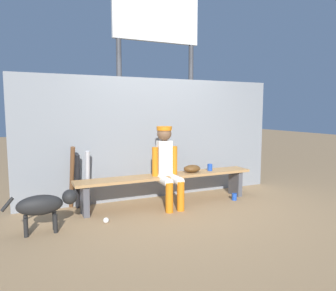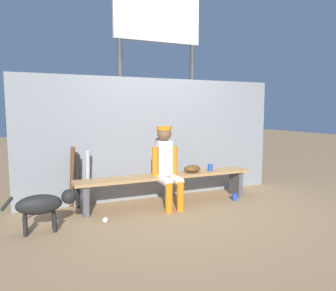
{
  "view_description": "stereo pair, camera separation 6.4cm",
  "coord_description": "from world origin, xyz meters",
  "px_view_note": "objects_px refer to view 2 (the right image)",
  "views": [
    {
      "loc": [
        -1.99,
        -4.37,
        1.45
      ],
      "look_at": [
        0.0,
        0.0,
        0.91
      ],
      "focal_mm": 33.94,
      "sensor_mm": 36.0,
      "label": 1
    },
    {
      "loc": [
        -1.93,
        -4.39,
        1.45
      ],
      "look_at": [
        0.0,
        0.0,
        0.91
      ],
      "focal_mm": 33.94,
      "sensor_mm": 36.0,
      "label": 2
    }
  ],
  "objects_px": {
    "dugout_bench": "(168,181)",
    "bat_aluminum_black": "(78,181)",
    "cup_on_bench": "(210,168)",
    "bat_aluminum_silver": "(88,179)",
    "dog": "(44,204)",
    "scoreboard": "(160,41)",
    "baseball": "(105,220)",
    "bat_wood_dark": "(72,177)",
    "cup_on_ground": "(235,197)",
    "player_seated": "(167,163)",
    "baseball_glove": "(192,169)"
  },
  "relations": [
    {
      "from": "dugout_bench",
      "to": "cup_on_ground",
      "type": "height_order",
      "value": "dugout_bench"
    },
    {
      "from": "player_seated",
      "to": "bat_aluminum_silver",
      "type": "relative_size",
      "value": 1.4
    },
    {
      "from": "cup_on_ground",
      "to": "bat_wood_dark",
      "type": "bearing_deg",
      "value": 166.06
    },
    {
      "from": "baseball",
      "to": "scoreboard",
      "type": "xyz_separation_m",
      "value": [
        1.59,
        1.99,
        2.76
      ]
    },
    {
      "from": "player_seated",
      "to": "bat_wood_dark",
      "type": "xyz_separation_m",
      "value": [
        -1.32,
        0.46,
        -0.19
      ]
    },
    {
      "from": "cup_on_ground",
      "to": "dog",
      "type": "height_order",
      "value": "dog"
    },
    {
      "from": "dugout_bench",
      "to": "baseball_glove",
      "type": "relative_size",
      "value": 10.12
    },
    {
      "from": "bat_aluminum_black",
      "to": "baseball",
      "type": "xyz_separation_m",
      "value": [
        0.23,
        -0.77,
        -0.37
      ]
    },
    {
      "from": "dugout_bench",
      "to": "bat_aluminum_black",
      "type": "distance_m",
      "value": 1.35
    },
    {
      "from": "cup_on_ground",
      "to": "scoreboard",
      "type": "relative_size",
      "value": 0.03
    },
    {
      "from": "dog",
      "to": "dugout_bench",
      "type": "bearing_deg",
      "value": 14.03
    },
    {
      "from": "dugout_bench",
      "to": "cup_on_bench",
      "type": "xyz_separation_m",
      "value": [
        0.75,
        -0.0,
        0.15
      ]
    },
    {
      "from": "bat_aluminum_black",
      "to": "cup_on_bench",
      "type": "height_order",
      "value": "bat_aluminum_black"
    },
    {
      "from": "bat_aluminum_silver",
      "to": "dog",
      "type": "relative_size",
      "value": 1.03
    },
    {
      "from": "bat_aluminum_black",
      "to": "dog",
      "type": "distance_m",
      "value": 0.93
    },
    {
      "from": "baseball_glove",
      "to": "scoreboard",
      "type": "bearing_deg",
      "value": 86.6
    },
    {
      "from": "player_seated",
      "to": "bat_aluminum_black",
      "type": "bearing_deg",
      "value": 160.51
    },
    {
      "from": "bat_wood_dark",
      "to": "scoreboard",
      "type": "height_order",
      "value": "scoreboard"
    },
    {
      "from": "dugout_bench",
      "to": "bat_aluminum_silver",
      "type": "height_order",
      "value": "bat_aluminum_silver"
    },
    {
      "from": "dog",
      "to": "scoreboard",
      "type": "bearing_deg",
      "value": 40.76
    },
    {
      "from": "player_seated",
      "to": "dog",
      "type": "relative_size",
      "value": 1.43
    },
    {
      "from": "bat_wood_dark",
      "to": "cup_on_ground",
      "type": "xyz_separation_m",
      "value": [
        2.45,
        -0.61,
        -0.41
      ]
    },
    {
      "from": "bat_aluminum_silver",
      "to": "bat_wood_dark",
      "type": "height_order",
      "value": "bat_wood_dark"
    },
    {
      "from": "player_seated",
      "to": "baseball_glove",
      "type": "height_order",
      "value": "player_seated"
    },
    {
      "from": "bat_aluminum_silver",
      "to": "cup_on_bench",
      "type": "distance_m",
      "value": 1.94
    },
    {
      "from": "bat_wood_dark",
      "to": "baseball_glove",
      "type": "bearing_deg",
      "value": -11.09
    },
    {
      "from": "bat_aluminum_black",
      "to": "bat_aluminum_silver",
      "type": "bearing_deg",
      "value": -3.01
    },
    {
      "from": "baseball_glove",
      "to": "dog",
      "type": "bearing_deg",
      "value": -168.55
    },
    {
      "from": "bat_aluminum_silver",
      "to": "bat_wood_dark",
      "type": "xyz_separation_m",
      "value": [
        -0.22,
        0.03,
        0.04
      ]
    },
    {
      "from": "player_seated",
      "to": "cup_on_ground",
      "type": "height_order",
      "value": "player_seated"
    },
    {
      "from": "cup_on_bench",
      "to": "dugout_bench",
      "type": "bearing_deg",
      "value": 179.96
    },
    {
      "from": "bat_aluminum_silver",
      "to": "cup_on_bench",
      "type": "xyz_separation_m",
      "value": [
        1.92,
        -0.32,
        0.09
      ]
    },
    {
      "from": "cup_on_bench",
      "to": "bat_wood_dark",
      "type": "bearing_deg",
      "value": 170.58
    },
    {
      "from": "baseball",
      "to": "scoreboard",
      "type": "bearing_deg",
      "value": 51.32
    },
    {
      "from": "bat_aluminum_silver",
      "to": "bat_aluminum_black",
      "type": "xyz_separation_m",
      "value": [
        -0.14,
        0.01,
        -0.03
      ]
    },
    {
      "from": "player_seated",
      "to": "bat_aluminum_silver",
      "type": "distance_m",
      "value": 1.2
    },
    {
      "from": "bat_wood_dark",
      "to": "cup_on_bench",
      "type": "distance_m",
      "value": 2.16
    },
    {
      "from": "bat_aluminum_black",
      "to": "dog",
      "type": "bearing_deg",
      "value": -122.36
    },
    {
      "from": "baseball_glove",
      "to": "scoreboard",
      "type": "xyz_separation_m",
      "value": [
        0.09,
        1.54,
        2.28
      ]
    },
    {
      "from": "player_seated",
      "to": "bat_aluminum_silver",
      "type": "height_order",
      "value": "player_seated"
    },
    {
      "from": "bat_aluminum_silver",
      "to": "scoreboard",
      "type": "relative_size",
      "value": 0.22
    },
    {
      "from": "dugout_bench",
      "to": "bat_aluminum_black",
      "type": "xyz_separation_m",
      "value": [
        -1.31,
        0.33,
        0.04
      ]
    },
    {
      "from": "baseball_glove",
      "to": "bat_wood_dark",
      "type": "distance_m",
      "value": 1.84
    },
    {
      "from": "player_seated",
      "to": "bat_wood_dark",
      "type": "distance_m",
      "value": 1.41
    },
    {
      "from": "baseball_glove",
      "to": "bat_aluminum_silver",
      "type": "relative_size",
      "value": 0.32
    },
    {
      "from": "bat_aluminum_silver",
      "to": "cup_on_ground",
      "type": "xyz_separation_m",
      "value": [
        2.23,
        -0.58,
        -0.38
      ]
    },
    {
      "from": "dog",
      "to": "baseball_glove",
      "type": "bearing_deg",
      "value": 11.45
    },
    {
      "from": "dugout_bench",
      "to": "bat_aluminum_silver",
      "type": "distance_m",
      "value": 1.21
    },
    {
      "from": "player_seated",
      "to": "cup_on_ground",
      "type": "relative_size",
      "value": 10.99
    },
    {
      "from": "cup_on_ground",
      "to": "cup_on_bench",
      "type": "xyz_separation_m",
      "value": [
        -0.31,
        0.25,
        0.46
      ]
    }
  ]
}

